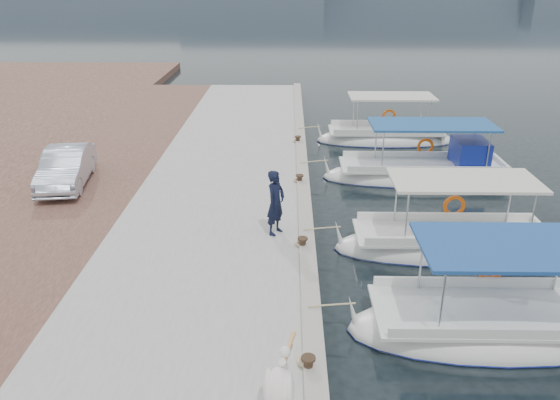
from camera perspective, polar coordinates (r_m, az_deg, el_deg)
The scene contains 12 objects.
ground at distance 14.04m, azimuth 3.91°, elevation -9.74°, with size 400.00×400.00×0.00m, color black.
concrete_quay at distance 18.48m, azimuth -6.12°, elevation -0.61°, with size 6.00×40.00×0.50m, color #A2A19C.
quay_curb at distance 18.23m, azimuth 2.54°, elevation 0.22°, with size 0.44×40.00×0.12m, color #9F988D.
cobblestone_strip at distance 19.72m, azimuth -20.70°, elevation -0.48°, with size 4.00×40.00×0.50m, color brown.
fishing_caique_b at distance 13.46m, azimuth 21.03°, elevation -12.37°, with size 6.42×2.50×2.83m.
fishing_caique_c at distance 16.71m, azimuth 17.32°, elevation -4.68°, with size 6.77×2.13×2.83m.
fishing_caique_d at distance 22.19m, azimuth 14.89°, elevation 2.61°, with size 7.83×2.31×2.83m.
fishing_caique_e at distance 26.79m, azimuth 10.91°, elevation 6.26°, with size 6.56×2.19×2.83m.
mooring_bollards at distance 14.99m, azimuth 2.38°, elevation -4.42°, with size 0.28×20.28×0.33m.
pelican at distance 9.76m, azimuth -0.04°, elevation -18.77°, with size 0.66×1.41×1.09m.
fisherman at distance 15.53m, azimuth -0.45°, elevation -0.28°, with size 0.70×0.46×1.92m, color black.
parked_car at distance 20.75m, azimuth -21.45°, elevation 3.21°, with size 1.38×3.96×1.31m, color silver.
Camera 1 is at (-0.74, -11.83, 7.52)m, focal length 35.00 mm.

